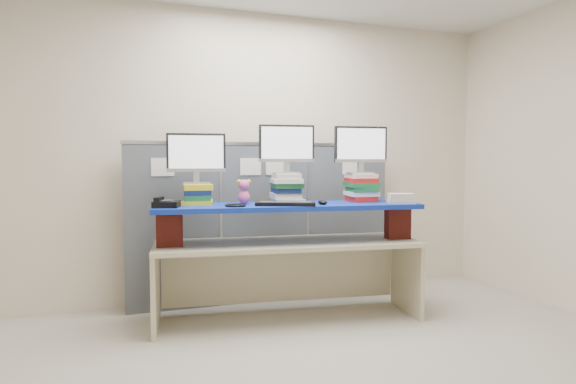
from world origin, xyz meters
name	(u,v)px	position (x,y,z in m)	size (l,w,h in m)	color
room	(349,153)	(0.00, 0.00, 1.40)	(5.00, 4.00, 2.80)	beige
cubicle_partition	(265,222)	(0.00, 1.78, 0.77)	(2.60, 0.06, 1.53)	#4B5059
desk	(288,257)	(0.02, 1.18, 0.54)	(2.28, 0.93, 0.67)	beige
brick_pier_left	(170,229)	(-0.95, 1.26, 0.81)	(0.20, 0.11, 0.28)	maroon
brick_pier_right	(398,223)	(0.98, 1.00, 0.81)	(0.20, 0.11, 0.28)	maroon
blue_board	(288,206)	(0.02, 1.18, 0.97)	(2.21, 0.55, 0.04)	#0C3697
book_stack_left	(198,194)	(-0.70, 1.40, 1.08)	(0.30, 0.34, 0.17)	yellow
book_stack_center	(286,188)	(0.05, 1.30, 1.12)	(0.31, 0.34, 0.25)	silver
book_stack_right	(361,187)	(0.72, 1.21, 1.12)	(0.29, 0.33, 0.25)	red
monitor_left	(196,155)	(-0.71, 1.40, 1.40)	(0.48, 0.16, 0.42)	#A1A1A6
monitor_center	(287,146)	(0.05, 1.30, 1.48)	(0.48, 0.16, 0.42)	#A1A1A6
monitor_right	(361,147)	(0.72, 1.21, 1.48)	(0.48, 0.16, 0.42)	#A1A1A6
keyboard	(286,204)	(-0.04, 1.05, 1.01)	(0.51, 0.34, 0.03)	black
mouse	(322,202)	(0.27, 1.03, 1.01)	(0.07, 0.12, 0.04)	black
desk_phone	(166,203)	(-0.98, 1.21, 1.02)	(0.24, 0.22, 0.08)	black
headset	(235,205)	(-0.45, 1.11, 1.00)	(0.17, 0.17, 0.02)	black
plush_toy	(244,191)	(-0.33, 1.29, 1.10)	(0.12, 0.09, 0.21)	#E45791
binder_stack	(401,198)	(0.97, 0.94, 1.03)	(0.28, 0.25, 0.08)	beige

